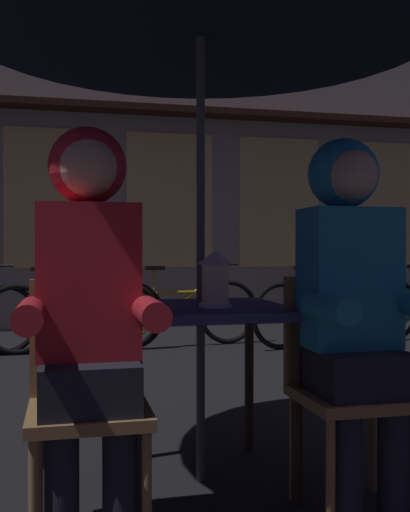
{
  "coord_description": "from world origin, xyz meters",
  "views": [
    {
      "loc": [
        -0.56,
        -2.48,
        0.98
      ],
      "look_at": [
        0.0,
        -0.08,
        0.95
      ],
      "focal_mm": 42.49,
      "sensor_mm": 36.0,
      "label": 1
    }
  ],
  "objects_px": {
    "cafe_table": "(201,330)",
    "lantern": "(215,278)",
    "bicycle_fourth": "(181,312)",
    "person_left_hooded": "(89,288)",
    "bicycle_third": "(73,316)",
    "chair_left": "(88,391)",
    "chair_right": "(345,377)",
    "potted_plant": "(342,285)",
    "bicycle_fifth": "(323,312)",
    "person_right_hooded": "(352,284)"
  },
  "relations": [
    {
      "from": "cafe_table",
      "to": "lantern",
      "type": "height_order",
      "value": "lantern"
    },
    {
      "from": "cafe_table",
      "to": "bicycle_fourth",
      "type": "bearing_deg",
      "value": 80.47
    },
    {
      "from": "cafe_table",
      "to": "person_left_hooded",
      "type": "xyz_separation_m",
      "value": [
        -0.48,
        -0.43,
        0.21
      ]
    },
    {
      "from": "bicycle_third",
      "to": "chair_left",
      "type": "bearing_deg",
      "value": -89.92
    },
    {
      "from": "chair_right",
      "to": "lantern",
      "type": "bearing_deg",
      "value": 148.82
    },
    {
      "from": "chair_left",
      "to": "potted_plant",
      "type": "relative_size",
      "value": 0.95
    },
    {
      "from": "chair_left",
      "to": "chair_right",
      "type": "relative_size",
      "value": 1.0
    },
    {
      "from": "chair_left",
      "to": "person_left_hooded",
      "type": "height_order",
      "value": "person_left_hooded"
    },
    {
      "from": "lantern",
      "to": "potted_plant",
      "type": "xyz_separation_m",
      "value": [
        2.65,
        4.32,
        -0.32
      ]
    },
    {
      "from": "bicycle_fourth",
      "to": "lantern",
      "type": "bearing_deg",
      "value": -98.67
    },
    {
      "from": "cafe_table",
      "to": "lantern",
      "type": "distance_m",
      "value": 0.25
    },
    {
      "from": "bicycle_fifth",
      "to": "person_left_hooded",
      "type": "bearing_deg",
      "value": -124.28
    },
    {
      "from": "bicycle_third",
      "to": "bicycle_fourth",
      "type": "distance_m",
      "value": 1.07
    },
    {
      "from": "lantern",
      "to": "chair_right",
      "type": "bearing_deg",
      "value": -31.18
    },
    {
      "from": "cafe_table",
      "to": "potted_plant",
      "type": "relative_size",
      "value": 0.8
    },
    {
      "from": "lantern",
      "to": "bicycle_fourth",
      "type": "distance_m",
      "value": 3.66
    },
    {
      "from": "cafe_table",
      "to": "potted_plant",
      "type": "height_order",
      "value": "potted_plant"
    },
    {
      "from": "person_left_hooded",
      "to": "person_right_hooded",
      "type": "relative_size",
      "value": 1.0
    },
    {
      "from": "cafe_table",
      "to": "chair_left",
      "type": "bearing_deg",
      "value": -142.45
    },
    {
      "from": "person_left_hooded",
      "to": "person_right_hooded",
      "type": "distance_m",
      "value": 0.96
    },
    {
      "from": "cafe_table",
      "to": "person_right_hooded",
      "type": "xyz_separation_m",
      "value": [
        0.48,
        -0.43,
        0.21
      ]
    },
    {
      "from": "lantern",
      "to": "bicycle_third",
      "type": "bearing_deg",
      "value": 98.57
    },
    {
      "from": "chair_right",
      "to": "chair_left",
      "type": "bearing_deg",
      "value": 180.0
    },
    {
      "from": "chair_right",
      "to": "bicycle_third",
      "type": "xyz_separation_m",
      "value": [
        -0.97,
        3.74,
        -0.14
      ]
    },
    {
      "from": "chair_left",
      "to": "potted_plant",
      "type": "xyz_separation_m",
      "value": [
        3.17,
        4.59,
        0.05
      ]
    },
    {
      "from": "bicycle_fifth",
      "to": "lantern",
      "type": "bearing_deg",
      "value": -120.63
    },
    {
      "from": "lantern",
      "to": "bicycle_fourth",
      "type": "relative_size",
      "value": 0.14
    },
    {
      "from": "chair_right",
      "to": "bicycle_fourth",
      "type": "distance_m",
      "value": 3.85
    },
    {
      "from": "person_right_hooded",
      "to": "person_left_hooded",
      "type": "bearing_deg",
      "value": 180.0
    },
    {
      "from": "bicycle_fifth",
      "to": "chair_right",
      "type": "bearing_deg",
      "value": -112.96
    },
    {
      "from": "lantern",
      "to": "bicycle_third",
      "type": "height_order",
      "value": "lantern"
    },
    {
      "from": "person_right_hooded",
      "to": "bicycle_fifth",
      "type": "relative_size",
      "value": 0.85
    },
    {
      "from": "chair_left",
      "to": "bicycle_third",
      "type": "bearing_deg",
      "value": 90.08
    },
    {
      "from": "cafe_table",
      "to": "chair_right",
      "type": "xyz_separation_m",
      "value": [
        0.48,
        -0.37,
        -0.15
      ]
    },
    {
      "from": "chair_right",
      "to": "person_left_hooded",
      "type": "bearing_deg",
      "value": -176.61
    },
    {
      "from": "potted_plant",
      "to": "lantern",
      "type": "bearing_deg",
      "value": -121.51
    },
    {
      "from": "person_right_hooded",
      "to": "potted_plant",
      "type": "relative_size",
      "value": 1.52
    },
    {
      "from": "potted_plant",
      "to": "bicycle_fourth",
      "type": "bearing_deg",
      "value": -160.59
    },
    {
      "from": "potted_plant",
      "to": "person_left_hooded",
      "type": "bearing_deg",
      "value": -124.28
    },
    {
      "from": "cafe_table",
      "to": "bicycle_third",
      "type": "relative_size",
      "value": 0.44
    },
    {
      "from": "cafe_table",
      "to": "chair_right",
      "type": "distance_m",
      "value": 0.62
    },
    {
      "from": "cafe_table",
      "to": "bicycle_fourth",
      "type": "height_order",
      "value": "bicycle_fourth"
    },
    {
      "from": "chair_left",
      "to": "potted_plant",
      "type": "bearing_deg",
      "value": 55.39
    },
    {
      "from": "person_left_hooded",
      "to": "chair_left",
      "type": "bearing_deg",
      "value": 90.0
    },
    {
      "from": "bicycle_third",
      "to": "bicycle_fifth",
      "type": "bearing_deg",
      "value": -3.93
    },
    {
      "from": "cafe_table",
      "to": "person_left_hooded",
      "type": "height_order",
      "value": "person_left_hooded"
    },
    {
      "from": "chair_left",
      "to": "bicycle_fourth",
      "type": "relative_size",
      "value": 0.52
    },
    {
      "from": "bicycle_fourth",
      "to": "potted_plant",
      "type": "bearing_deg",
      "value": 19.41
    },
    {
      "from": "person_left_hooded",
      "to": "bicycle_fourth",
      "type": "xyz_separation_m",
      "value": [
        1.06,
        3.9,
        -0.5
      ]
    },
    {
      "from": "chair_left",
      "to": "lantern",
      "type": "bearing_deg",
      "value": 27.36
    }
  ]
}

